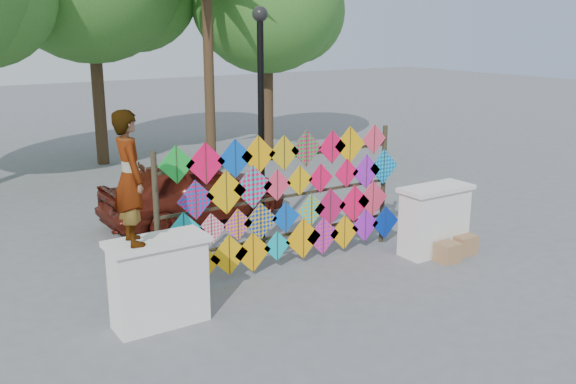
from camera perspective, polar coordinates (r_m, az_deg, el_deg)
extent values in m
plane|color=slate|center=(10.86, 1.81, -7.76)|extent=(80.00, 80.00, 0.00)
cube|color=silver|center=(9.28, -11.38, -8.07)|extent=(1.30, 0.55, 1.20)
cube|color=silver|center=(9.06, -11.58, -4.33)|extent=(1.40, 0.65, 0.08)
cube|color=silver|center=(12.18, 12.87, -2.61)|extent=(1.30, 0.55, 1.20)
cube|color=silver|center=(12.01, 13.05, 0.31)|extent=(1.40, 0.65, 0.08)
cylinder|color=#30291B|center=(10.11, -11.56, -2.85)|extent=(0.09, 0.09, 2.30)
cylinder|color=#30291B|center=(12.46, 8.45, 0.62)|extent=(0.09, 0.09, 2.30)
cube|color=#30291B|center=(11.29, -0.49, -3.88)|extent=(4.60, 0.04, 0.04)
cube|color=#30291B|center=(11.08, -0.50, -0.45)|extent=(4.60, 0.04, 0.04)
cube|color=#30291B|center=(10.92, -0.51, 3.10)|extent=(4.60, 0.04, 0.04)
cube|color=green|center=(9.95, -9.88, 2.42)|extent=(0.61, 0.01, 0.61)
cube|color=#30291B|center=(9.94, -9.85, 2.41)|extent=(0.01, 0.01, 0.60)
cube|color=#FF0B4A|center=(10.15, -7.33, 2.53)|extent=(0.69, 0.01, 0.69)
cube|color=#30291B|center=(10.14, -7.30, 2.52)|extent=(0.01, 0.01, 0.67)
cube|color=blue|center=(10.38, -4.71, 2.99)|extent=(0.65, 0.01, 0.65)
cube|color=#30291B|center=(10.37, -4.68, 2.98)|extent=(0.01, 0.01, 0.64)
cube|color=#FFA708|center=(10.59, -2.64, 3.30)|extent=(0.66, 0.01, 0.66)
cube|color=#30291B|center=(10.58, -2.60, 3.29)|extent=(0.01, 0.01, 0.64)
cube|color=gold|center=(10.85, -0.36, 3.49)|extent=(0.61, 0.01, 0.61)
cube|color=#30291B|center=(10.84, -0.32, 3.48)|extent=(0.01, 0.01, 0.60)
cube|color=green|center=(11.10, 1.64, 3.88)|extent=(0.64, 0.01, 0.64)
cube|color=#30291B|center=(11.09, 1.68, 3.87)|extent=(0.01, 0.01, 0.63)
cube|color=#FF0B4A|center=(11.43, 3.96, 4.00)|extent=(0.61, 0.01, 0.61)
cube|color=#30291B|center=(11.42, 3.99, 3.99)|extent=(0.01, 0.01, 0.60)
cube|color=#FFA708|center=(11.67, 5.52, 4.18)|extent=(0.69, 0.01, 0.69)
cube|color=#30291B|center=(11.66, 5.56, 4.17)|extent=(0.01, 0.01, 0.68)
cube|color=#F53558|center=(12.02, 7.66, 4.68)|extent=(0.56, 0.01, 0.56)
cube|color=#30291B|center=(12.01, 7.70, 4.67)|extent=(0.01, 0.01, 0.55)
cube|color=blue|center=(10.16, -8.20, -0.70)|extent=(0.65, 0.01, 0.65)
cube|color=#30291B|center=(10.15, -8.17, -0.72)|extent=(0.01, 0.01, 0.64)
cube|color=#F5B10A|center=(10.38, -5.51, -0.06)|extent=(0.73, 0.01, 0.73)
cube|color=#30291B|center=(10.37, -5.48, -0.07)|extent=(0.01, 0.01, 0.72)
cube|color=#FF0B4A|center=(10.61, -3.13, 0.44)|extent=(0.74, 0.01, 0.74)
cube|color=#30291B|center=(10.60, -3.10, 0.43)|extent=(0.01, 0.01, 0.73)
cube|color=#F53558|center=(10.85, -0.97, 0.62)|extent=(0.56, 0.01, 0.56)
cube|color=#30291B|center=(10.84, -0.94, 0.61)|extent=(0.01, 0.01, 0.55)
cube|color=#F5B10A|center=(11.09, 1.05, 1.03)|extent=(0.54, 0.01, 0.54)
cube|color=#30291B|center=(11.08, 1.08, 1.02)|extent=(0.01, 0.01, 0.53)
cube|color=#FF0B4A|center=(11.34, 2.91, 1.23)|extent=(0.53, 0.01, 0.53)
cube|color=#30291B|center=(11.33, 2.95, 1.22)|extent=(0.01, 0.01, 0.52)
cube|color=#FF0B4A|center=(11.68, 5.24, 1.69)|extent=(0.54, 0.01, 0.54)
cube|color=#30291B|center=(11.67, 5.27, 1.67)|extent=(0.01, 0.01, 0.53)
cube|color=#A41BCE|center=(11.97, 6.98, 1.82)|extent=(0.66, 0.01, 0.66)
cube|color=#30291B|center=(11.97, 7.01, 1.81)|extent=(0.01, 0.01, 0.65)
cube|color=blue|center=(12.24, 8.50, 2.24)|extent=(0.68, 0.01, 0.68)
cube|color=#30291B|center=(12.23, 8.54, 2.23)|extent=(0.01, 0.01, 0.67)
cube|color=#0CB9C5|center=(10.18, -9.22, -3.70)|extent=(0.71, 0.01, 0.71)
cube|color=#30291B|center=(10.17, -9.19, -3.72)|extent=(0.01, 0.01, 0.70)
cube|color=#F53558|center=(10.37, -6.84, -3.30)|extent=(0.53, 0.01, 0.53)
cube|color=#30291B|center=(10.36, -6.81, -3.31)|extent=(0.01, 0.01, 0.52)
cube|color=#A41BCE|center=(10.58, -4.47, -2.91)|extent=(0.55, 0.01, 0.55)
cube|color=#30291B|center=(10.57, -4.44, -2.92)|extent=(0.01, 0.01, 0.54)
cube|color=#0730B3|center=(10.79, -2.45, -2.59)|extent=(0.66, 0.01, 0.66)
cube|color=#30291B|center=(10.78, -2.42, -2.60)|extent=(0.01, 0.01, 0.64)
cube|color=blue|center=(11.05, -0.21, -2.27)|extent=(0.56, 0.01, 0.56)
cube|color=#30291B|center=(11.04, -0.17, -2.28)|extent=(0.01, 0.01, 0.55)
cube|color=#0CB9C5|center=(11.32, 2.09, -1.59)|extent=(0.59, 0.01, 0.59)
cube|color=#30291B|center=(11.31, 2.13, -1.60)|extent=(0.01, 0.01, 0.58)
cube|color=#C0124F|center=(11.56, 3.77, -1.36)|extent=(0.70, 0.01, 0.70)
cube|color=#30291B|center=(11.56, 3.81, -1.38)|extent=(0.01, 0.01, 0.69)
cube|color=#FF0B4A|center=(11.90, 5.91, -1.04)|extent=(0.72, 0.01, 0.72)
cube|color=#30291B|center=(11.89, 5.95, -1.05)|extent=(0.01, 0.01, 0.70)
cube|color=#F53558|center=(12.17, 7.54, -0.60)|extent=(0.71, 0.01, 0.71)
cube|color=#30291B|center=(12.16, 7.57, -0.62)|extent=(0.01, 0.01, 0.70)
cube|color=#FFA708|center=(10.44, -7.55, -6.33)|extent=(0.62, 0.01, 0.62)
cube|color=#30291B|center=(10.43, -7.52, -6.35)|extent=(0.01, 0.01, 0.61)
cube|color=#F5B10A|center=(10.62, -5.25, -5.61)|extent=(0.71, 0.01, 0.71)
cube|color=#30291B|center=(10.61, -5.22, -5.63)|extent=(0.01, 0.01, 0.69)
cube|color=#FFA708|center=(10.84, -3.14, -5.38)|extent=(0.70, 0.01, 0.70)
cube|color=#30291B|center=(10.83, -3.10, -5.40)|extent=(0.01, 0.01, 0.69)
cube|color=#0CB9C5|center=(11.06, -0.97, -4.83)|extent=(0.54, 0.01, 0.54)
cube|color=#30291B|center=(11.05, -0.94, -4.84)|extent=(0.01, 0.01, 0.53)
cube|color=#FFA708|center=(11.33, 1.37, -4.16)|extent=(0.75, 0.01, 0.75)
cube|color=#30291B|center=(11.32, 1.41, -4.18)|extent=(0.01, 0.01, 0.74)
cube|color=#F53558|center=(11.58, 3.13, -3.92)|extent=(0.71, 0.01, 0.71)
cube|color=#30291B|center=(11.57, 3.17, -3.94)|extent=(0.01, 0.01, 0.70)
cube|color=#FFA708|center=(11.87, 5.03, -3.60)|extent=(0.66, 0.01, 0.66)
cube|color=#30291B|center=(11.86, 5.07, -3.61)|extent=(0.01, 0.01, 0.65)
cube|color=#A41BCE|center=(12.15, 6.87, -2.95)|extent=(0.64, 0.01, 0.64)
cube|color=#30291B|center=(12.14, 6.91, -2.97)|extent=(0.01, 0.01, 0.63)
cube|color=#0730B3|center=(12.47, 8.64, -2.68)|extent=(0.66, 0.01, 0.66)
cube|color=#30291B|center=(12.46, 8.67, -2.69)|extent=(0.01, 0.01, 0.64)
cylinder|color=#47361E|center=(20.17, -16.48, 8.19)|extent=(0.36, 0.36, 4.12)
cylinder|color=#47361E|center=(20.86, -1.82, 8.21)|extent=(0.36, 0.36, 3.58)
sphere|color=#2D6921|center=(21.63, 0.51, 15.74)|extent=(3.36, 3.36, 3.36)
cylinder|color=#47361E|center=(18.12, -7.03, 10.18)|extent=(0.28, 0.28, 5.50)
imported|color=#99999E|center=(8.69, -13.87, 1.23)|extent=(0.48, 0.69, 1.81)
imported|color=#54180E|center=(13.93, -8.33, 0.16)|extent=(4.08, 1.79, 1.37)
cylinder|color=black|center=(12.05, -2.39, 4.92)|extent=(0.12, 0.12, 4.20)
sphere|color=black|center=(11.88, -2.51, 15.53)|extent=(0.28, 0.28, 0.28)
cube|color=#9F724D|center=(11.92, 14.01, -5.21)|extent=(0.39, 0.35, 0.35)
cube|color=#9F724D|center=(12.40, 15.27, -4.49)|extent=(0.43, 0.39, 0.36)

